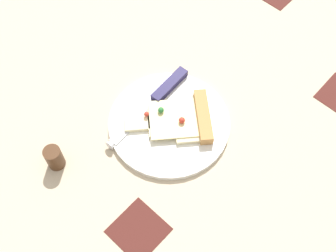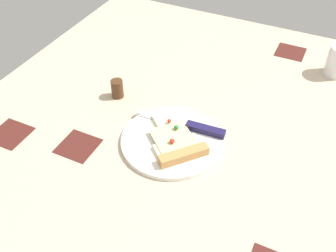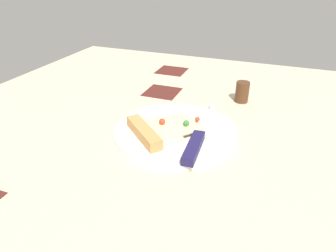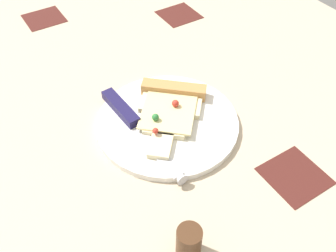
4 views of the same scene
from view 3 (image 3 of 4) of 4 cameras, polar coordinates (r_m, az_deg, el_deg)
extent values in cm
cube|color=#C6B293|center=(56.12, 4.77, -7.07)|extent=(126.77, 126.77, 3.00)
cube|color=#4C1E19|center=(82.41, -1.14, 6.45)|extent=(9.00, 9.00, 0.20)
cube|color=#4C1E19|center=(99.43, 0.70, 10.45)|extent=(9.00, 9.00, 0.20)
cylinder|color=white|center=(61.63, 1.39, -1.08)|extent=(25.08, 25.08, 1.16)
cube|color=beige|center=(59.53, -1.99, -1.05)|extent=(12.19, 11.81, 1.00)
cube|color=beige|center=(61.74, 2.62, 0.11)|extent=(9.10, 8.98, 1.00)
cube|color=beige|center=(64.10, 6.52, 1.09)|extent=(6.15, 6.27, 1.00)
cube|color=#F2E099|center=(60.37, 0.57, 0.13)|extent=(13.53, 13.59, 0.30)
cube|color=tan|center=(58.20, -4.67, -1.21)|extent=(10.66, 9.95, 2.20)
sphere|color=red|center=(60.18, -1.13, 0.88)|extent=(1.27, 1.27, 1.27)
sphere|color=red|center=(61.62, 5.63, 1.31)|extent=(1.02, 1.02, 1.02)
sphere|color=#2D7A38|center=(59.71, 3.50, 0.56)|extent=(1.23, 1.23, 1.23)
cube|color=silver|center=(64.50, 7.46, 0.86)|extent=(2.73, 12.10, 0.30)
cone|color=silver|center=(69.80, 8.39, 3.07)|extent=(2.12, 2.12, 2.00)
cube|color=#1E1947|center=(53.97, 5.10, -4.24)|extent=(2.81, 10.12, 1.60)
cylinder|color=#4C2D19|center=(77.82, 13.99, 6.34)|extent=(3.37, 3.37, 5.24)
camera|label=1|loc=(1.07, -13.90, 53.92)|focal=46.14mm
camera|label=2|loc=(0.90, -68.97, 37.95)|focal=41.36mm
camera|label=4|loc=(0.92, 31.32, 36.04)|focal=40.09mm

